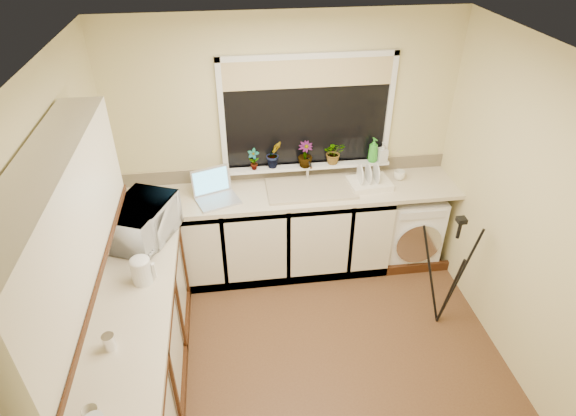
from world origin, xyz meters
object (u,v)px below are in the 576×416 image
at_px(dish_rack, 369,183).
at_px(cup_back, 399,175).
at_px(cup_left, 91,414).
at_px(kettle, 141,271).
at_px(soap_bottle_clear, 382,152).
at_px(plant_b, 274,154).
at_px(plant_d, 334,152).
at_px(laptop, 215,191).
at_px(soap_bottle_green, 373,150).
at_px(steel_jar, 109,342).
at_px(microwave, 142,222).
at_px(plant_c, 305,155).
at_px(tripod, 448,273).
at_px(plant_a, 254,160).
at_px(washing_machine, 409,226).

relative_size(dish_rack, cup_back, 3.43).
relative_size(cup_back, cup_left, 1.27).
xyz_separation_m(kettle, soap_bottle_clear, (2.14, 1.28, 0.15)).
bearing_deg(plant_b, plant_d, -0.07).
xyz_separation_m(cup_back, cup_left, (-2.44, -2.23, -0.00)).
relative_size(laptop, soap_bottle_green, 1.82).
height_order(steel_jar, soap_bottle_clear, soap_bottle_clear).
relative_size(dish_rack, microwave, 0.67).
distance_m(steel_jar, microwave, 1.12).
xyz_separation_m(laptop, soap_bottle_clear, (1.62, 0.22, 0.17)).
bearing_deg(microwave, plant_c, -39.16).
relative_size(steel_jar, cup_back, 0.94).
distance_m(plant_b, cup_left, 2.69).
bearing_deg(dish_rack, soap_bottle_clear, 45.65).
bearing_deg(plant_d, plant_c, -174.29).
relative_size(tripod, soap_bottle_clear, 5.85).
relative_size(laptop, microwave, 0.76).
bearing_deg(soap_bottle_green, plant_d, 177.23).
distance_m(soap_bottle_green, soap_bottle_clear, 0.10).
bearing_deg(dish_rack, tripod, -69.07).
distance_m(kettle, soap_bottle_green, 2.43).
height_order(plant_a, cup_left, plant_a).
distance_m(washing_machine, cup_left, 3.41).
height_order(laptop, plant_a, plant_a).
bearing_deg(plant_a, cup_left, -113.99).
bearing_deg(kettle, tripod, 3.14).
xyz_separation_m(laptop, steel_jar, (-0.66, -1.64, -0.02)).
bearing_deg(tripod, plant_d, 106.20).
distance_m(cup_back, cup_left, 3.30).
height_order(laptop, kettle, laptop).
xyz_separation_m(plant_d, cup_back, (0.63, -0.14, -0.22)).
bearing_deg(washing_machine, microwave, -165.56).
bearing_deg(kettle, plant_a, 54.87).
relative_size(kettle, plant_c, 0.77).
bearing_deg(plant_a, plant_c, -0.34).
height_order(microwave, plant_a, plant_a).
bearing_deg(cup_back, washing_machine, -27.78).
bearing_deg(steel_jar, plant_c, 50.82).
height_order(washing_machine, plant_b, plant_b).
xyz_separation_m(steel_jar, plant_c, (1.52, 1.86, 0.22)).
xyz_separation_m(steel_jar, plant_b, (1.23, 1.89, 0.23)).
height_order(plant_a, plant_b, plant_b).
bearing_deg(soap_bottle_clear, plant_a, 179.99).
bearing_deg(microwave, cup_back, -51.69).
height_order(steel_jar, plant_a, plant_a).
bearing_deg(plant_c, laptop, -165.68).
xyz_separation_m(microwave, plant_b, (1.14, 0.78, 0.12)).
bearing_deg(steel_jar, soap_bottle_clear, 39.35).
xyz_separation_m(laptop, microwave, (-0.57, -0.53, 0.09)).
bearing_deg(steel_jar, plant_a, 61.09).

